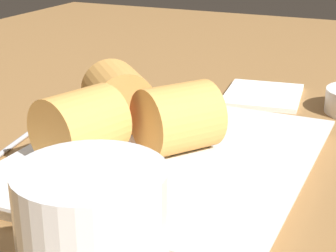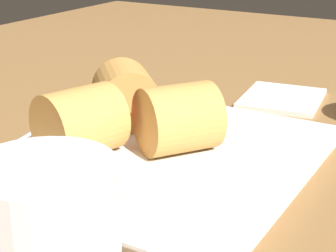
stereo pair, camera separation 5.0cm
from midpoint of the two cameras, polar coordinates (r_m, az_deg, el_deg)
name	(u,v)px [view 1 (the left image)]	position (r cm, az deg, el deg)	size (l,w,h in cm)	color
table_surface	(177,195)	(49.31, -1.98, -7.07)	(180.00, 140.00, 2.00)	olive
serving_plate	(168,159)	(51.99, -2.78, -3.41)	(29.61, 25.42, 1.50)	white
roll_front_left	(182,117)	(51.06, -1.35, 0.84)	(9.06, 8.97, 6.29)	#D19347
roll_front_right	(84,124)	(50.28, -11.35, 0.12)	(8.45, 8.05, 6.29)	#D19347
roll_back_left	(116,95)	(58.11, -7.75, 3.13)	(9.16, 9.14, 6.29)	#D19347
spoon	(58,109)	(67.61, -13.26, 1.68)	(16.93, 4.65, 1.37)	#B2B2B7
napkin	(265,95)	(72.62, 7.85, 3.08)	(12.16, 10.73, 0.60)	white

